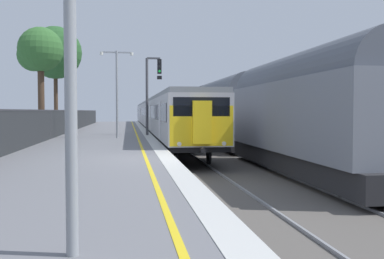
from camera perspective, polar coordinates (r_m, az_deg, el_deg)
The scene contains 7 objects.
ground at distance 15.93m, azimuth 5.00°, elevation -5.76°, with size 17.40×110.00×1.21m.
commuter_train_at_platform at distance 48.15m, azimuth -4.56°, elevation 1.92°, with size 2.83×59.77×3.81m.
freight_train_adjacent_track at distance 32.84m, azimuth 4.23°, elevation 2.48°, with size 2.60×43.28×4.93m.
signal_gantry at distance 30.70m, azimuth -5.26°, elevation 5.44°, with size 1.10×0.24×5.28m.
platform_lamp_mid at distance 27.62m, azimuth -9.54°, elevation 5.45°, with size 2.00×0.20×5.28m.
background_tree_left at distance 30.26m, azimuth -18.95°, elevation 9.30°, with size 2.89×2.81×6.93m.
background_tree_centre at distance 37.60m, azimuth -17.12°, elevation 9.14°, with size 4.14×4.14×8.32m.
Camera 1 is at (-0.97, -15.35, 1.65)m, focal length 41.88 mm.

